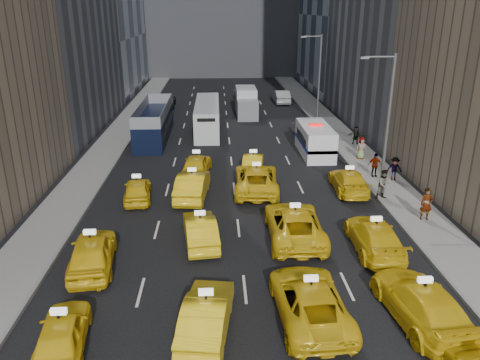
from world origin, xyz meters
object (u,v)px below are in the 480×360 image
at_px(nypd_van, 315,141).
at_px(pedestrian_0, 426,204).
at_px(city_bus, 207,117).
at_px(box_truck, 246,102).
at_px(double_decker, 154,122).

distance_m(nypd_van, pedestrian_0, 13.72).
distance_m(city_bus, box_truck, 7.95).
height_order(nypd_van, box_truck, box_truck).
bearing_deg(nypd_van, pedestrian_0, -77.46).
xyz_separation_m(box_truck, pedestrian_0, (8.39, -28.33, -0.37)).
distance_m(double_decker, city_bus, 5.56).
relative_size(double_decker, pedestrian_0, 5.88).
distance_m(nypd_van, city_bus, 12.30).
height_order(double_decker, city_bus, double_decker).
height_order(double_decker, pedestrian_0, double_decker).
xyz_separation_m(nypd_van, pedestrian_0, (3.67, -13.22, -0.09)).
height_order(double_decker, box_truck, double_decker).
distance_m(double_decker, box_truck, 13.11).
height_order(nypd_van, pedestrian_0, nypd_van).
bearing_deg(pedestrian_0, city_bus, 126.62).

